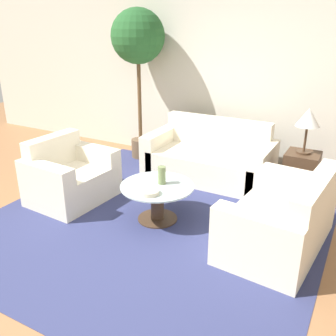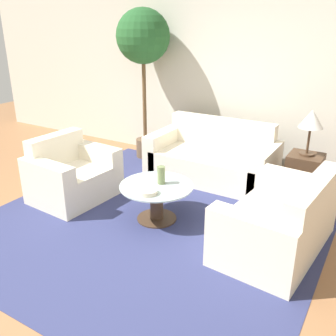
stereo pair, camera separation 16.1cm
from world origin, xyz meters
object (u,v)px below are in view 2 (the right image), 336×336
(vase, at_px, (161,175))
(bowl, at_px, (148,192))
(coffee_table, at_px, (157,197))
(sofa_main, at_px, (213,160))
(loveseat, at_px, (283,226))
(potted_plant, at_px, (143,43))
(armchair, at_px, (71,177))
(table_lamp, at_px, (311,121))

(vase, height_order, bowl, vase)
(coffee_table, relative_size, bowl, 3.96)
(sofa_main, xyz_separation_m, loveseat, (1.36, -1.34, 0.00))
(potted_plant, bearing_deg, vase, -50.71)
(armchair, height_order, coffee_table, armchair)
(sofa_main, bearing_deg, vase, -90.26)
(armchair, distance_m, table_lamp, 3.05)
(loveseat, height_order, table_lamp, table_lamp)
(potted_plant, distance_m, vase, 2.48)
(sofa_main, height_order, table_lamp, table_lamp)
(vase, bearing_deg, coffee_table, -110.58)
(loveseat, height_order, bowl, loveseat)
(sofa_main, relative_size, armchair, 1.70)
(table_lamp, xyz_separation_m, bowl, (-1.25, -1.66, -0.57))
(coffee_table, bearing_deg, bowl, -79.93)
(armchair, distance_m, potted_plant, 2.35)
(loveseat, bearing_deg, vase, -82.25)
(sofa_main, relative_size, loveseat, 1.23)
(potted_plant, height_order, bowl, potted_plant)
(sofa_main, relative_size, vase, 8.71)
(loveseat, relative_size, coffee_table, 1.75)
(armchair, height_order, table_lamp, table_lamp)
(bowl, bearing_deg, sofa_main, 90.41)
(vase, bearing_deg, sofa_main, 89.74)
(loveseat, bearing_deg, armchair, -80.69)
(sofa_main, xyz_separation_m, vase, (-0.01, -1.39, 0.26))
(sofa_main, relative_size, bowl, 8.50)
(table_lamp, xyz_separation_m, potted_plant, (-2.61, 0.28, 0.79))
(coffee_table, height_order, potted_plant, potted_plant)
(loveseat, relative_size, bowl, 6.92)
(armchair, bearing_deg, vase, -80.71)
(loveseat, bearing_deg, sofa_main, -129.17)
(loveseat, height_order, potted_plant, potted_plant)
(armchair, height_order, bowl, armchair)
(potted_plant, distance_m, bowl, 2.73)
(vase, bearing_deg, potted_plant, 129.29)
(sofa_main, xyz_separation_m, coffee_table, (-0.03, -1.46, 0.01))
(sofa_main, height_order, armchair, sofa_main)
(vase, bearing_deg, loveseat, 2.41)
(sofa_main, bearing_deg, loveseat, -44.51)
(coffee_table, distance_m, bowl, 0.30)
(loveseat, distance_m, table_lamp, 1.50)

